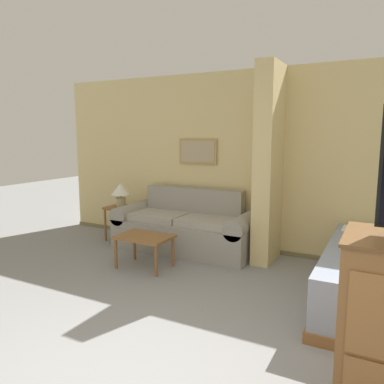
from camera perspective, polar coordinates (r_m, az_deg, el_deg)
wall_back at (r=5.37m, az=14.25°, el=4.23°), size 7.70×0.16×2.60m
wall_partition_pillar at (r=5.03m, az=11.59°, el=4.10°), size 0.24×0.65×2.60m
couch at (r=5.56m, az=-1.01°, el=-5.50°), size 2.10×0.84×0.89m
coffee_table at (r=4.84m, az=-7.27°, el=-7.22°), size 0.69×0.48×0.42m
side_table at (r=6.14m, az=-10.74°, el=-3.06°), size 0.42×0.42×0.55m
table_lamp at (r=6.08m, az=-10.83°, el=0.11°), size 0.30×0.30×0.38m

